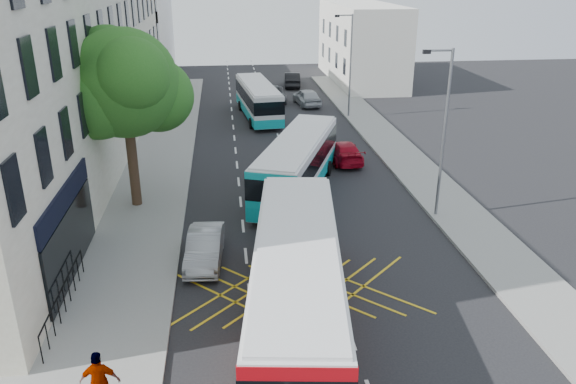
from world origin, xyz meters
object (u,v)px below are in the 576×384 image
object	(u,v)px
bus_mid	(297,164)
bus_near	(297,284)
red_hatchback	(344,151)
distant_car_dark	(292,79)
distant_car_silver	(307,97)
pedestrian_far	(100,381)
distant_car_grey	(273,94)
parked_car_silver	(205,248)
street_tree	(124,85)
lamp_far	(349,60)
bus_far	(258,100)
lamp_near	(443,126)

from	to	relation	value
bus_mid	bus_near	bearing A→B (deg)	-76.91
red_hatchback	distant_car_dark	bearing A→B (deg)	-91.79
bus_mid	red_hatchback	distance (m)	6.04
bus_mid	distant_car_silver	size ratio (longest dim) A/B	2.48
pedestrian_far	red_hatchback	bearing A→B (deg)	-116.07
distant_car_grey	pedestrian_far	size ratio (longest dim) A/B	2.67
parked_car_silver	red_hatchback	distance (m)	14.89
street_tree	distant_car_silver	size ratio (longest dim) A/B	2.01
street_tree	bus_mid	bearing A→B (deg)	8.29
lamp_far	street_tree	bearing A→B (deg)	-130.81
street_tree	bus_near	bearing A→B (deg)	-59.23
lamp_far	bus_far	size ratio (longest dim) A/B	0.79
bus_near	distant_car_dark	distance (m)	42.07
bus_near	parked_car_silver	distance (m)	6.11
street_tree	distant_car_silver	distance (m)	25.52
lamp_far	bus_far	bearing A→B (deg)	173.27
lamp_far	distant_car_dark	distance (m)	14.20
lamp_far	distant_car_grey	size ratio (longest dim) A/B	1.63
pedestrian_far	parked_car_silver	bearing A→B (deg)	-105.17
pedestrian_far	distant_car_grey	bearing A→B (deg)	-99.90
street_tree	lamp_near	xyz separation A→B (m)	(14.71, -2.97, -1.68)
bus_mid	street_tree	bearing A→B (deg)	-151.01
street_tree	bus_mid	distance (m)	9.76
street_tree	red_hatchback	distance (m)	14.60
lamp_near	pedestrian_far	size ratio (longest dim) A/B	4.34
lamp_near	parked_car_silver	distance (m)	12.24
pedestrian_far	distant_car_dark	bearing A→B (deg)	-101.34
lamp_near	red_hatchback	distance (m)	10.15
parked_car_silver	distant_car_dark	distance (m)	37.55
lamp_far	distant_car_dark	world-z (taller)	lamp_far
lamp_far	bus_near	distance (m)	29.64
lamp_near	parked_car_silver	world-z (taller)	lamp_near
bus_far	distant_car_silver	bearing A→B (deg)	34.66
bus_mid	pedestrian_far	world-z (taller)	bus_mid
parked_car_silver	red_hatchback	world-z (taller)	parked_car_silver
lamp_far	distant_car_dark	size ratio (longest dim) A/B	1.80
distant_car_dark	red_hatchback	bearing A→B (deg)	96.10
red_hatchback	distant_car_silver	bearing A→B (deg)	-92.38
distant_car_grey	red_hatchback	bearing A→B (deg)	-79.67
street_tree	lamp_far	size ratio (longest dim) A/B	1.10
lamp_near	lamp_far	xyz separation A→B (m)	(0.00, 20.00, 0.00)
street_tree	bus_near	world-z (taller)	street_tree
street_tree	distant_car_grey	world-z (taller)	street_tree
distant_car_dark	street_tree	bearing A→B (deg)	74.26
lamp_far	bus_near	world-z (taller)	lamp_far
bus_mid	distant_car_grey	size ratio (longest dim) A/B	2.21
lamp_near	parked_car_silver	xyz separation A→B (m)	(-11.10, -3.30, -3.96)
lamp_far	distant_car_silver	bearing A→B (deg)	119.11
bus_mid	parked_car_silver	bearing A→B (deg)	-102.18
bus_far	distant_car_grey	distance (m)	5.99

